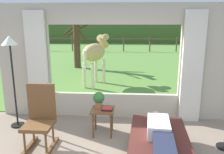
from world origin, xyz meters
TOP-DOWN VIEW (x-y plane):
  - back_wall_with_window at (0.00, 2.26)m, footprint 5.20×0.12m
  - curtain_panel_left at (-1.69, 2.12)m, footprint 0.44×0.10m
  - curtain_panel_right at (1.69, 2.12)m, footprint 0.44×0.10m
  - outdoor_pasture_lawn at (0.00, 13.16)m, footprint 36.00×21.68m
  - distant_hill_ridge at (0.00, 23.00)m, footprint 36.00×2.00m
  - recliner_sofa at (0.82, 0.48)m, footprint 1.04×1.77m
  - reclining_person at (0.82, 0.43)m, footprint 0.39×1.44m
  - rocking_chair at (-1.17, 0.82)m, footprint 0.48×0.68m
  - side_table at (-0.15, 1.35)m, footprint 0.44×0.44m
  - potted_plant at (-0.23, 1.41)m, footprint 0.22×0.22m
  - book_stack at (-0.05, 1.29)m, footprint 0.21×0.16m
  - floor_lamp_left at (-2.00, 1.59)m, footprint 0.32×0.32m
  - horse at (-0.79, 4.96)m, footprint 0.96×1.80m
  - pasture_tree at (-2.12, 8.06)m, footprint 1.30×1.33m
  - pasture_fence_line at (0.00, 14.84)m, footprint 16.10×0.10m

SIDE VIEW (x-z plane):
  - outdoor_pasture_lawn at x=0.00m, z-range 0.00..0.02m
  - recliner_sofa at x=0.82m, z-range 0.01..0.43m
  - side_table at x=-0.15m, z-range 0.17..0.69m
  - reclining_person at x=0.82m, z-range 0.41..0.63m
  - rocking_chair at x=-1.17m, z-range -0.01..1.11m
  - book_stack at x=-0.05m, z-range 0.52..0.58m
  - potted_plant at x=-0.23m, z-range 0.54..0.86m
  - pasture_fence_line at x=0.00m, z-range 0.19..1.29m
  - horse at x=-0.79m, z-range 0.29..2.02m
  - curtain_panel_left at x=-1.69m, z-range 0.00..2.40m
  - curtain_panel_right at x=1.69m, z-range 0.00..2.40m
  - distant_hill_ridge at x=0.00m, z-range 0.00..2.40m
  - back_wall_with_window at x=0.00m, z-range -0.03..2.52m
  - pasture_tree at x=-2.12m, z-range -0.05..2.90m
  - floor_lamp_left at x=-2.00m, z-range 0.58..2.48m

